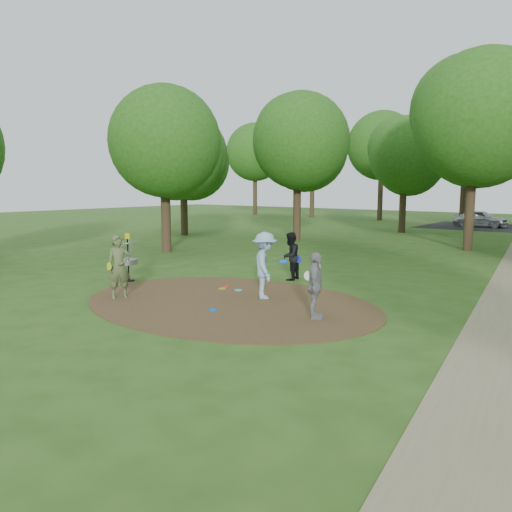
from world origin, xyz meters
The scene contains 13 objects.
ground centered at (0.00, 0.00, 0.00)m, with size 100.00×100.00×0.00m, color #2D5119.
dirt_clearing centered at (0.00, 0.00, 0.01)m, with size 8.40×8.40×0.02m, color #47301C.
player_observer_with_disc centered at (-2.65, -1.44, 0.87)m, with size 0.66×0.75×1.74m.
player_throwing_with_disc centered at (0.48, 0.96, 0.91)m, with size 1.35×1.32×1.82m.
player_walking_with_disc centered at (-0.48, 3.63, 0.78)m, with size 0.73×0.83×1.56m.
player_waiting_with_disc centered at (2.66, -0.03, 0.78)m, with size 0.77×0.98×1.56m.
disc_ground_cyan centered at (-0.70, 1.26, 0.03)m, with size 0.22×0.22×0.02m, color #1AD6CA.
disc_ground_blue centered at (0.29, -0.91, 0.03)m, with size 0.22×0.22×0.02m, color blue.
disc_ground_red centered at (-1.33, 1.42, 0.03)m, with size 0.22×0.22×0.02m, color red.
car_left centered at (-0.99, 29.57, 0.63)m, with size 1.49×3.70×1.26m, color #999BA0.
disc_ground_orange centered at (-1.22, 1.14, 0.03)m, with size 0.22×0.22×0.02m, color orange.
disc_golf_basket centered at (-4.50, 0.30, 0.87)m, with size 0.63×0.63×1.54m.
tree_ring centered at (2.56, 10.21, 5.26)m, with size 37.81×45.70×9.52m.
Camera 1 is at (8.44, -9.69, 3.05)m, focal length 35.00 mm.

